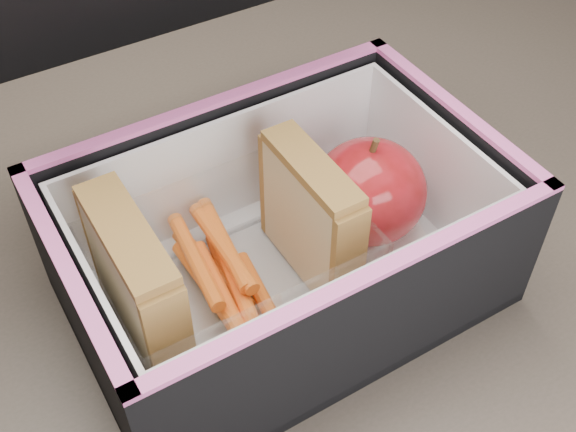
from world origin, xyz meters
The scene contains 8 objects.
kitchen_table centered at (0.00, 0.00, 0.66)m, with size 1.20×0.80×0.75m.
lunch_bag centered at (-0.05, -0.01, 0.81)m, with size 0.29×0.30×0.26m.
plastic_tub centered at (-0.09, -0.02, 0.80)m, with size 0.17×0.12×0.07m, color white, non-canonical shape.
sandwich_left centered at (-0.15, -0.02, 0.82)m, with size 0.03×0.10×0.11m.
sandwich_right centered at (-0.03, -0.02, 0.82)m, with size 0.02×0.09×0.10m.
carrot_sticks centered at (-0.09, -0.01, 0.78)m, with size 0.05×0.13×0.03m.
paper_napkin centered at (0.03, -0.01, 0.77)m, with size 0.08×0.08×0.01m, color white.
red_apple centered at (0.03, -0.01, 0.81)m, with size 0.10×0.10×0.09m.
Camera 1 is at (-0.21, -0.30, 1.17)m, focal length 45.00 mm.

